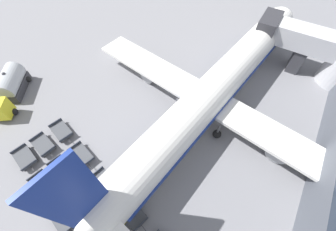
# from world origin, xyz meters

# --- Properties ---
(ground_plane) EXTENTS (500.00, 500.00, 0.00)m
(ground_plane) POSITION_xyz_m (0.00, 0.00, 0.00)
(ground_plane) COLOR gray
(jet_bridge) EXTENTS (14.96, 5.20, 6.56)m
(jet_bridge) POSITION_xyz_m (26.38, 12.71, 3.89)
(jet_bridge) COLOR silver
(jet_bridge) RESTS_ON ground_plane
(airplane) EXTENTS (35.11, 42.21, 12.70)m
(airplane) POSITION_xyz_m (17.14, -1.27, 3.28)
(airplane) COLOR white
(airplane) RESTS_ON ground_plane
(fuel_tanker_primary) EXTENTS (7.01, 7.93, 3.27)m
(fuel_tanker_primary) POSITION_xyz_m (-6.46, -13.94, 1.38)
(fuel_tanker_primary) COLOR yellow
(fuel_tanker_primary) RESTS_ON ground_plane
(baggage_dolly_row_near_col_a) EXTENTS (3.69, 2.22, 0.92)m
(baggage_dolly_row_near_col_a) POSITION_xyz_m (3.28, -19.02, 0.48)
(baggage_dolly_row_near_col_a) COLOR #424449
(baggage_dolly_row_near_col_a) RESTS_ON ground_plane
(baggage_dolly_row_near_col_b) EXTENTS (3.69, 2.21, 0.92)m
(baggage_dolly_row_near_col_b) POSITION_xyz_m (7.44, -19.90, 0.48)
(baggage_dolly_row_near_col_b) COLOR #424449
(baggage_dolly_row_near_col_b) RESTS_ON ground_plane
(baggage_dolly_row_near_col_c) EXTENTS (3.69, 2.24, 0.92)m
(baggage_dolly_row_near_col_c) POSITION_xyz_m (11.54, -20.80, 0.48)
(baggage_dolly_row_near_col_c) COLOR #424449
(baggage_dolly_row_near_col_c) RESTS_ON ground_plane
(baggage_dolly_row_mid_a_col_a) EXTENTS (3.68, 2.14, 0.92)m
(baggage_dolly_row_mid_a_col_a) POSITION_xyz_m (3.67, -16.90, 0.48)
(baggage_dolly_row_mid_a_col_a) COLOR #424449
(baggage_dolly_row_mid_a_col_a) RESTS_ON ground_plane
(baggage_dolly_row_mid_a_col_b) EXTENTS (3.69, 2.26, 0.92)m
(baggage_dolly_row_mid_a_col_b) POSITION_xyz_m (7.73, -17.75, 0.48)
(baggage_dolly_row_mid_a_col_b) COLOR #424449
(baggage_dolly_row_mid_a_col_b) RESTS_ON ground_plane
(baggage_dolly_row_mid_a_col_c) EXTENTS (3.69, 2.24, 0.92)m
(baggage_dolly_row_mid_a_col_c) POSITION_xyz_m (12.01, -18.39, 0.48)
(baggage_dolly_row_mid_a_col_c) COLOR #424449
(baggage_dolly_row_mid_a_col_c) RESTS_ON ground_plane
(baggage_dolly_row_mid_b_col_a) EXTENTS (3.69, 2.30, 0.92)m
(baggage_dolly_row_mid_b_col_a) POSITION_xyz_m (3.94, -14.50, 0.48)
(baggage_dolly_row_mid_b_col_a) COLOR #424449
(baggage_dolly_row_mid_b_col_a) RESTS_ON ground_plane
(baggage_dolly_row_mid_b_col_b) EXTENTS (3.69, 2.27, 0.92)m
(baggage_dolly_row_mid_b_col_b) POSITION_xyz_m (8.30, -15.40, 0.48)
(baggage_dolly_row_mid_b_col_b) COLOR #424449
(baggage_dolly_row_mid_b_col_b) RESTS_ON ground_plane
(baggage_dolly_row_mid_b_col_c) EXTENTS (3.69, 2.22, 0.92)m
(baggage_dolly_row_mid_b_col_c) POSITION_xyz_m (12.59, -16.23, 0.48)
(baggage_dolly_row_mid_b_col_c) COLOR #424449
(baggage_dolly_row_mid_b_col_c) RESTS_ON ground_plane
(baggage_dolly_row_mid_b_col_d) EXTENTS (3.69, 2.31, 0.92)m
(baggage_dolly_row_mid_b_col_d) POSITION_xyz_m (16.71, -16.97, 0.48)
(baggage_dolly_row_mid_b_col_d) COLOR #424449
(baggage_dolly_row_mid_b_col_d) RESTS_ON ground_plane
(stand_guidance_stripe) EXTENTS (4.24, 34.83, 0.01)m
(stand_guidance_stripe) POSITION_xyz_m (17.45, -10.11, 0.00)
(stand_guidance_stripe) COLOR yellow
(stand_guidance_stripe) RESTS_ON ground_plane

